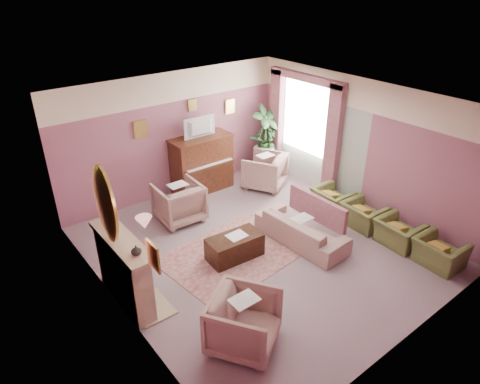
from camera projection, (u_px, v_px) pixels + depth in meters
floor at (259, 248)px, 8.13m from camera, size 5.50×6.00×0.01m
ceiling at (263, 103)px, 6.83m from camera, size 5.50×6.00×0.01m
wall_back at (174, 135)px, 9.57m from camera, size 5.50×0.02×2.80m
wall_front at (416, 265)px, 5.39m from camera, size 5.50×0.02×2.80m
wall_left at (112, 236)px, 5.98m from camera, size 0.02×6.00×2.80m
wall_right at (360, 146)px, 8.98m from camera, size 0.02×6.00×2.80m
picture_rail_band at (170, 87)px, 9.06m from camera, size 5.50×0.01×0.65m
stripe_panel at (313, 143)px, 10.03m from camera, size 0.01×3.00×2.15m
fireplace_surround at (124, 272)px, 6.60m from camera, size 0.30×1.40×1.10m
fireplace_inset at (131, 278)px, 6.73m from camera, size 0.18×0.72×0.68m
fire_ember at (135, 285)px, 6.83m from camera, size 0.06×0.54×0.10m
mantel_shelf at (121, 241)px, 6.35m from camera, size 0.40×1.55×0.07m
hearth at (140, 294)px, 6.96m from camera, size 0.55×1.50×0.02m
mirror_frame at (106, 204)px, 5.96m from camera, size 0.04×0.72×1.20m
mirror_glass at (107, 204)px, 5.97m from camera, size 0.01×0.60×1.06m
sconce_shade at (144, 223)px, 5.19m from camera, size 0.20×0.20×0.16m
piano at (202, 164)px, 9.97m from camera, size 1.40×0.60×1.30m
piano_keyshelf at (210, 167)px, 9.69m from camera, size 1.30×0.12×0.06m
piano_keys at (210, 165)px, 9.67m from camera, size 1.20×0.08×0.02m
piano_top at (201, 138)px, 9.66m from camera, size 1.45×0.65×0.04m
television at (201, 126)px, 9.49m from camera, size 0.80×0.12×0.48m
print_back_left at (141, 129)px, 8.95m from camera, size 0.30×0.03×0.38m
print_back_right at (230, 106)px, 10.21m from camera, size 0.26×0.03×0.34m
print_back_mid at (192, 105)px, 9.53m from camera, size 0.22×0.03×0.26m
print_left_wall at (153, 256)px, 5.02m from camera, size 0.03×0.28×0.36m
window_blind at (306, 115)px, 9.89m from camera, size 0.03×1.40×1.80m
curtain_left at (333, 143)px, 9.40m from camera, size 0.16×0.34×2.60m
curtain_right at (276, 122)px, 10.68m from camera, size 0.16×0.34×2.60m
pelmet at (307, 78)px, 9.45m from camera, size 0.16×2.20×0.16m
mantel_plant at (106, 216)px, 6.66m from camera, size 0.16×0.16×0.28m
mantel_vase at (136, 250)px, 5.96m from camera, size 0.16×0.16×0.16m
area_rug at (234, 254)px, 7.94m from camera, size 2.67×2.04×0.01m
coffee_table at (235, 247)px, 7.76m from camera, size 1.03×0.57×0.45m
table_paper at (237, 236)px, 7.68m from camera, size 0.35×0.28×0.01m
sofa at (302, 225)px, 8.14m from camera, size 0.62×1.86×0.75m
sofa_throw at (317, 208)px, 8.25m from camera, size 0.09×1.41×0.52m
floral_armchair_left at (179, 200)px, 8.83m from camera, size 0.88×0.88×0.92m
floral_armchair_right at (265, 169)px, 10.18m from camera, size 0.88×0.88×0.92m
floral_armchair_front at (244, 320)px, 5.84m from camera, size 0.88×0.88×0.92m
olive_chair_a at (440, 249)px, 7.51m from camera, size 0.56×0.79×0.69m
olive_chair_b at (399, 229)px, 8.08m from camera, size 0.56×0.79×0.69m
olive_chair_c at (364, 212)px, 8.65m from camera, size 0.56×0.79×0.69m
olive_chair_d at (333, 197)px, 9.22m from camera, size 0.56×0.79×0.69m
side_table at (264, 160)px, 10.93m from camera, size 0.52×0.52×0.70m
side_plant_big at (264, 141)px, 10.69m from camera, size 0.30×0.30×0.34m
side_plant_small at (270, 142)px, 10.70m from camera, size 0.16×0.16×0.28m
palm_pot at (265, 166)px, 11.04m from camera, size 0.34×0.34×0.34m
palm_plant at (266, 134)px, 10.62m from camera, size 0.76×0.76×1.44m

